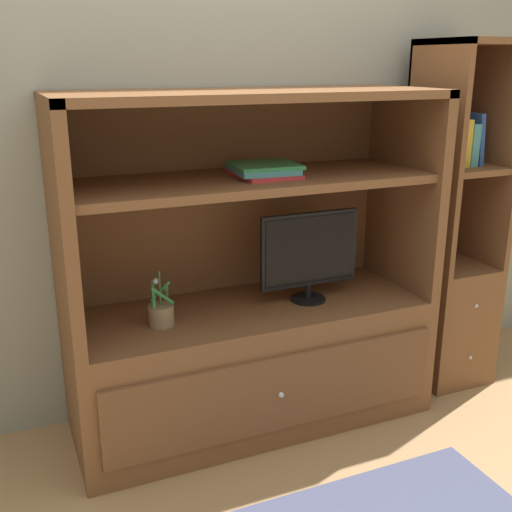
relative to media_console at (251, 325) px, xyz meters
The scene contains 8 objects.
ground_plane 0.62m from the media_console, 90.00° to the right, with size 8.00×8.00×0.00m, color tan.
painted_rear_wall 0.99m from the media_console, 90.00° to the left, with size 6.00×0.10×2.80m, color gray.
media_console is the anchor object (origin of this frame).
tv_monitor 0.42m from the media_console, ahead, with size 0.47×0.16×0.41m.
potted_plant 0.45m from the media_console, behind, with size 0.11×0.12×0.24m.
magazine_stack 0.71m from the media_console, ahead, with size 0.29×0.32×0.06m.
bookshelf_tall 1.11m from the media_console, ahead, with size 0.37×0.43×1.71m.
upright_book_row 1.32m from the media_console, ahead, with size 0.21×0.17×0.28m.
Camera 1 is at (-1.00, -1.99, 1.61)m, focal length 43.55 mm.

